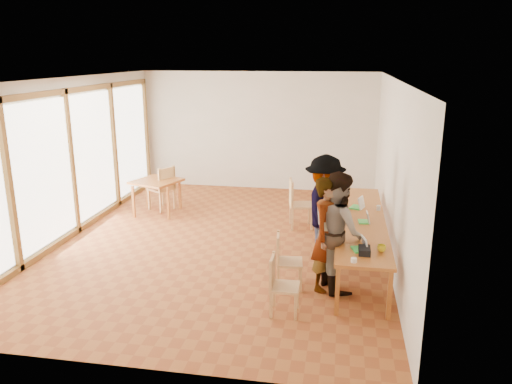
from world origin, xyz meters
TOP-DOWN VIEW (x-y plane):
  - ground at (0.00, 0.00)m, footprint 8.00×8.00m
  - wall_back at (0.00, 4.00)m, footprint 6.00×0.10m
  - wall_front at (0.00, -4.00)m, footprint 6.00×0.10m
  - wall_right at (3.00, 0.00)m, footprint 0.10×8.00m
  - window_wall at (-2.96, 0.00)m, footprint 0.10×8.00m
  - ceiling at (0.00, 0.00)m, footprint 6.00×8.00m
  - communal_table at (2.50, -0.47)m, footprint 0.80×4.00m
  - side_table at (-1.83, 1.47)m, footprint 0.90×0.90m
  - chair_near at (1.37, -2.49)m, footprint 0.38×0.38m
  - chair_mid at (1.35, -1.68)m, footprint 0.43×0.43m
  - chair_far at (1.28, 1.04)m, footprint 0.54×0.54m
  - chair_empty at (1.79, 1.18)m, footprint 0.47×0.47m
  - chair_spare at (-1.75, 1.70)m, footprint 0.64×0.64m
  - person_near at (1.98, -1.62)m, footprint 0.63×0.74m
  - person_mid at (2.13, -1.54)m, footprint 0.96×1.06m
  - person_far at (1.89, -0.47)m, footprint 0.69×1.18m
  - laptop_near at (2.47, -1.89)m, footprint 0.26×0.27m
  - laptop_mid at (2.57, -0.65)m, footprint 0.20×0.23m
  - laptop_far at (2.48, 0.12)m, footprint 0.29×0.31m
  - yellow_mug at (2.74, -1.89)m, footprint 0.16×0.16m
  - green_bottle at (2.17, 0.03)m, footprint 0.07×0.07m
  - clear_glass at (2.82, 0.05)m, footprint 0.07×0.07m
  - condiment_cup at (2.36, -2.33)m, footprint 0.08×0.08m
  - pink_phone at (2.22, -1.39)m, footprint 0.05×0.10m
  - black_pouch at (2.51, -2.01)m, footprint 0.16×0.26m

SIDE VIEW (x-z plane):
  - ground at x=0.00m, z-range 0.00..0.00m
  - chair_near at x=1.37m, z-range 0.28..0.72m
  - chair_mid at x=1.35m, z-range 0.29..0.73m
  - chair_empty at x=1.79m, z-range 0.32..0.82m
  - chair_far at x=1.28m, z-range 0.34..0.87m
  - chair_spare at x=-1.75m, z-range 0.35..0.88m
  - side_table at x=-1.83m, z-range 0.29..1.04m
  - communal_table at x=2.50m, z-range 0.33..1.08m
  - pink_phone at x=2.22m, z-range 0.75..0.76m
  - condiment_cup at x=2.36m, z-range 0.75..0.81m
  - clear_glass at x=2.82m, z-range 0.75..0.84m
  - black_pouch at x=2.51m, z-range 0.75..0.84m
  - yellow_mug at x=2.74m, z-range 0.75..0.85m
  - laptop_mid at x=2.57m, z-range 0.71..0.89m
  - laptop_near at x=2.47m, z-range 0.71..0.90m
  - laptop_far at x=2.48m, z-range 0.70..0.92m
  - person_near at x=1.98m, z-range 0.00..1.72m
  - green_bottle at x=2.17m, z-range 0.75..1.03m
  - person_mid at x=2.13m, z-range 0.00..1.79m
  - person_far at x=1.89m, z-range 0.00..1.81m
  - wall_back at x=0.00m, z-range 0.00..3.00m
  - wall_front at x=0.00m, z-range 0.00..3.00m
  - wall_right at x=3.00m, z-range 0.00..3.00m
  - window_wall at x=-2.96m, z-range 0.00..3.00m
  - ceiling at x=0.00m, z-range 3.00..3.04m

